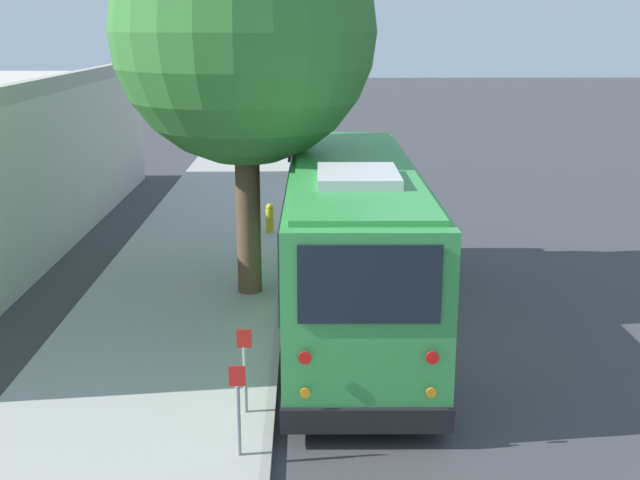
% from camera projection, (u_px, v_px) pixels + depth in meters
% --- Properties ---
extents(ground_plane, '(160.00, 160.00, 0.00)m').
position_uv_depth(ground_plane, '(390.00, 344.00, 14.93)').
color(ground_plane, '#3D3D3F').
extents(sidewalk_slab, '(80.00, 4.15, 0.15)m').
position_uv_depth(sidewalk_slab, '(161.00, 341.00, 14.83)').
color(sidewalk_slab, '#A3A099').
rests_on(sidewalk_slab, ground).
extents(curb_strip, '(80.00, 0.14, 0.15)m').
position_uv_depth(curb_strip, '(277.00, 341.00, 14.87)').
color(curb_strip, gray).
rests_on(curb_strip, ground).
extents(shuttle_bus, '(10.14, 2.63, 3.37)m').
position_uv_depth(shuttle_bus, '(352.00, 235.00, 15.54)').
color(shuttle_bus, green).
rests_on(shuttle_bus, ground).
extents(parked_sedan_silver, '(4.20, 1.91, 1.30)m').
position_uv_depth(parked_sedan_silver, '(329.00, 191.00, 25.78)').
color(parked_sedan_silver, '#A8AAAF').
rests_on(parked_sedan_silver, ground).
extents(parked_sedan_gray, '(4.76, 1.99, 1.33)m').
position_uv_depth(parked_sedan_gray, '(318.00, 159.00, 31.85)').
color(parked_sedan_gray, slate).
rests_on(parked_sedan_gray, ground).
extents(street_tree, '(5.36, 5.36, 8.95)m').
position_uv_depth(street_tree, '(244.00, 13.00, 16.09)').
color(street_tree, brown).
rests_on(street_tree, sidewalk_slab).
extents(sign_post_near, '(0.06, 0.22, 1.29)m').
position_uv_depth(sign_post_near, '(238.00, 410.00, 10.59)').
color(sign_post_near, gray).
rests_on(sign_post_near, sidewalk_slab).
extents(sign_post_far, '(0.06, 0.22, 1.31)m').
position_uv_depth(sign_post_far, '(245.00, 370.00, 11.79)').
color(sign_post_far, gray).
rests_on(sign_post_far, sidewalk_slab).
extents(fire_hydrant, '(0.22, 0.22, 0.81)m').
position_uv_depth(fire_hydrant, '(270.00, 218.00, 22.33)').
color(fire_hydrant, gold).
rests_on(fire_hydrant, sidewalk_slab).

